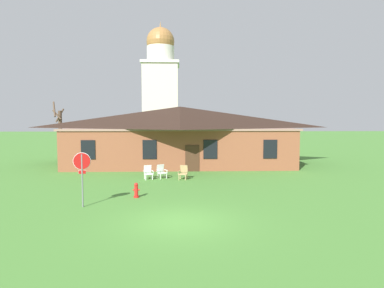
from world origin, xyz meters
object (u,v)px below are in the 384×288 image
(stop_sign, at_px, (82,169))
(lawn_chair_left_end, at_px, (183,172))
(lawn_chair_near_door, at_px, (161,171))
(fire_hydrant, at_px, (136,190))
(lawn_chair_by_porch, at_px, (148,172))

(stop_sign, relative_size, lawn_chair_left_end, 2.70)
(stop_sign, height_order, lawn_chair_near_door, stop_sign)
(stop_sign, bearing_deg, lawn_chair_near_door, 66.33)
(fire_hydrant, bearing_deg, lawn_chair_left_end, 64.05)
(lawn_chair_by_porch, bearing_deg, lawn_chair_near_door, 20.79)
(lawn_chair_near_door, bearing_deg, lawn_chair_left_end, -16.03)
(lawn_chair_by_porch, xyz_separation_m, fire_hydrant, (-0.11, -5.34, -0.12))
(stop_sign, distance_m, lawn_chair_near_door, 8.28)
(lawn_chair_left_end, bearing_deg, lawn_chair_near_door, 163.97)
(fire_hydrant, bearing_deg, lawn_chair_by_porch, 88.77)
(stop_sign, xyz_separation_m, lawn_chair_near_door, (3.28, 7.48, -1.33))
(lawn_chair_near_door, relative_size, fire_hydrant, 1.21)
(stop_sign, height_order, fire_hydrant, stop_sign)
(lawn_chair_by_porch, height_order, lawn_chair_left_end, same)
(stop_sign, height_order, lawn_chair_by_porch, stop_sign)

